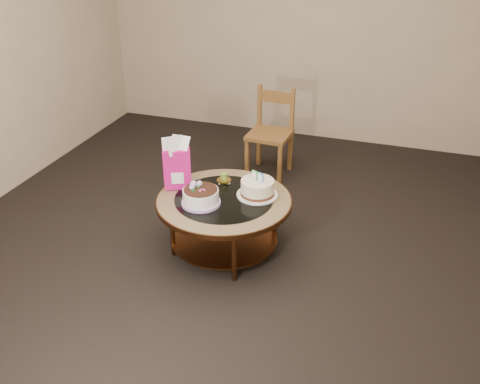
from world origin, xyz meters
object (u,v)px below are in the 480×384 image
(cream_cake, at_px, (257,188))
(decorated_cake, at_px, (201,197))
(gift_bag, at_px, (177,163))
(coffee_table, at_px, (224,207))
(dining_chair, at_px, (271,132))

(cream_cake, bearing_deg, decorated_cake, -121.26)
(decorated_cake, distance_m, gift_bag, 0.36)
(coffee_table, height_order, decorated_cake, decorated_cake)
(gift_bag, distance_m, dining_chair, 1.43)
(cream_cake, relative_size, dining_chair, 0.37)
(coffee_table, distance_m, dining_chair, 1.42)
(gift_bag, bearing_deg, cream_cake, -18.22)
(dining_chair, bearing_deg, coffee_table, -85.34)
(cream_cake, distance_m, dining_chair, 1.33)
(dining_chair, bearing_deg, cream_cake, -75.49)
(decorated_cake, relative_size, dining_chair, 0.34)
(gift_bag, bearing_deg, coffee_table, -31.73)
(coffee_table, relative_size, decorated_cake, 3.56)
(coffee_table, bearing_deg, dining_chair, 91.42)
(coffee_table, height_order, cream_cake, cream_cake)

